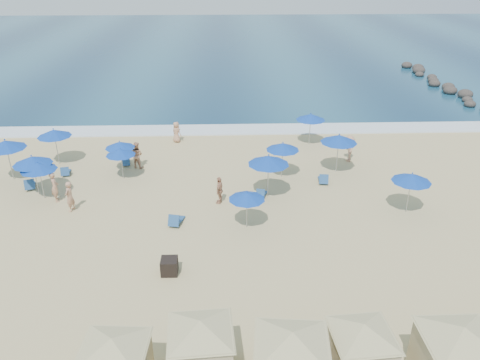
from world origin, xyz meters
name	(u,v)px	position (x,y,z in m)	size (l,w,h in m)	color
ground	(211,233)	(0.00, 0.00, 0.00)	(160.00, 160.00, 0.00)	tan
ocean	(218,45)	(0.00, 55.00, 0.03)	(160.00, 80.00, 0.06)	#0E314E
surf_line	(215,130)	(0.00, 15.50, 0.04)	(160.00, 2.50, 0.08)	white
rock_jetty	(455,92)	(24.01, 24.90, 0.36)	(2.56, 26.66, 0.96)	#2B2623
trash_bin	(169,266)	(-1.79, -3.27, 0.37)	(0.73, 0.73, 0.73)	black
cabana_0	(115,360)	(-2.77, -9.65, 1.52)	(4.22, 4.22, 2.65)	tan
cabana_1	(201,342)	(-0.11, -9.00, 1.53)	(4.25, 4.25, 2.67)	tan
cabana_2	(291,356)	(2.72, -9.83, 1.67)	(4.62, 4.62, 2.91)	tan
cabana_3	(361,344)	(5.10, -9.21, 1.45)	(4.04, 4.04, 2.54)	tan
cabana_4	(458,351)	(7.97, -9.83, 1.68)	(4.67, 4.67, 2.93)	tan
umbrella_0	(6,144)	(-12.67, 6.80, 2.36)	(2.39, 2.39, 2.73)	#A5A8AD
umbrella_1	(32,160)	(-10.31, 4.63, 2.21)	(2.23, 2.23, 2.54)	#A5A8AD
umbrella_2	(54,133)	(-10.54, 9.21, 2.20)	(2.23, 2.23, 2.53)	#A5A8AD
umbrella_3	(38,167)	(-9.84, 4.17, 2.02)	(2.04, 2.04, 2.32)	#A5A8AD
umbrella_4	(120,152)	(-5.72, 6.67, 1.81)	(1.83, 1.83, 2.09)	#A5A8AD
umbrella_5	(120,145)	(-5.96, 7.76, 1.87)	(1.90, 1.90, 2.16)	#A5A8AD
umbrella_6	(247,196)	(1.84, 0.50, 1.86)	(1.88, 1.88, 2.14)	#A5A8AD
umbrella_7	(283,147)	(4.38, 6.61, 2.06)	(2.09, 2.09, 2.38)	#A5A8AD
umbrella_8	(269,160)	(3.23, 3.88, 2.34)	(2.37, 2.37, 2.70)	#A5A8AD
umbrella_9	(311,117)	(7.10, 12.23, 2.12)	(2.14, 2.14, 2.44)	#A5A8AD
umbrella_10	(339,139)	(8.02, 7.19, 2.31)	(2.34, 2.34, 2.67)	#A5A8AD
umbrella_11	(412,178)	(10.74, 1.80, 2.10)	(2.12, 2.12, 2.42)	#A5A8AD
beach_chair_0	(30,185)	(-11.13, 5.47, 0.25)	(1.00, 1.43, 0.72)	#234D83
beach_chair_1	(66,172)	(-9.54, 7.36, 0.22)	(0.75, 1.26, 0.65)	#234D83
beach_chair_2	(126,162)	(-5.93, 8.80, 0.22)	(0.74, 1.24, 0.64)	#234D83
beach_chair_3	(176,220)	(-1.88, 0.94, 0.25)	(0.84, 1.39, 0.71)	#234D83
beach_chair_4	(261,193)	(2.87, 3.88, 0.21)	(0.79, 1.21, 0.61)	#234D83
beach_chair_5	(323,179)	(6.87, 5.63, 0.24)	(0.71, 1.31, 0.69)	#234D83
beachgoer_0	(55,187)	(-9.00, 3.82, 0.89)	(0.65, 0.43, 1.78)	tan
beachgoer_1	(137,155)	(-5.08, 8.39, 0.90)	(0.87, 0.68, 1.79)	tan
beachgoer_2	(220,190)	(0.43, 3.23, 0.81)	(0.95, 0.40, 1.62)	tan
beachgoer_3	(349,148)	(9.24, 8.94, 0.93)	(1.20, 0.69, 1.85)	tan
beachgoer_4	(177,132)	(-2.86, 13.00, 0.80)	(0.78, 0.51, 1.59)	tan
beachgoer_5	(70,196)	(-7.81, 2.62, 0.88)	(0.64, 0.42, 1.76)	tan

